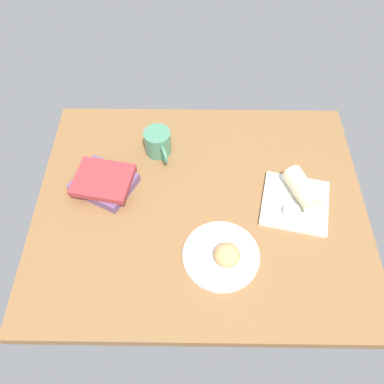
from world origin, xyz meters
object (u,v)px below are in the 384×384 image
object	(u,v)px
coffee_mug	(158,143)
scone_pastry	(227,255)
round_plate	(221,256)
sauce_cup	(291,212)
square_plate	(295,204)
book_stack	(104,182)
breakfast_wrap	(302,188)

from	to	relation	value
coffee_mug	scone_pastry	bearing A→B (deg)	117.96
round_plate	sauce_cup	size ratio (longest dim) A/B	4.36
square_plate	sauce_cup	distance (cm)	5.28
round_plate	square_plate	bearing A→B (deg)	-142.86
sauce_cup	coffee_mug	xyz separation A→B (cm)	(44.52, -27.48, 1.86)
square_plate	coffee_mug	xyz separation A→B (cm)	(46.77, -23.20, 3.98)
scone_pastry	sauce_cup	world-z (taller)	scone_pastry
round_plate	scone_pastry	bearing A→B (deg)	139.66
square_plate	scone_pastry	bearing A→B (deg)	40.86
round_plate	sauce_cup	bearing A→B (deg)	-147.18
scone_pastry	sauce_cup	size ratio (longest dim) A/B	1.48
square_plate	book_stack	size ratio (longest dim) A/B	0.89
scone_pastry	breakfast_wrap	distance (cm)	34.86
sauce_cup	breakfast_wrap	distance (cm)	8.95
round_plate	book_stack	distance (cm)	46.93
book_stack	coffee_mug	world-z (taller)	coffee_mug
square_plate	book_stack	world-z (taller)	book_stack
sauce_cup	scone_pastry	bearing A→B (deg)	37.08
round_plate	coffee_mug	bearing A→B (deg)	-62.96
square_plate	coffee_mug	distance (cm)	52.36
square_plate	coffee_mug	world-z (taller)	coffee_mug
scone_pastry	coffee_mug	world-z (taller)	coffee_mug
round_plate	square_plate	xyz separation A→B (cm)	(-25.19, -19.08, 0.10)
scone_pastry	breakfast_wrap	world-z (taller)	breakfast_wrap
breakfast_wrap	coffee_mug	xyz separation A→B (cm)	(48.56, -19.77, -0.23)
book_stack	coffee_mug	distance (cm)	24.10
sauce_cup	breakfast_wrap	bearing A→B (deg)	-117.69
scone_pastry	coffee_mug	size ratio (longest dim) A/B	0.57
square_plate	sauce_cup	bearing A→B (deg)	62.31
square_plate	breakfast_wrap	size ratio (longest dim) A/B	1.48
sauce_cup	coffee_mug	size ratio (longest dim) A/B	0.39
breakfast_wrap	book_stack	xyz separation A→B (cm)	(66.09, -3.35, -2.11)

